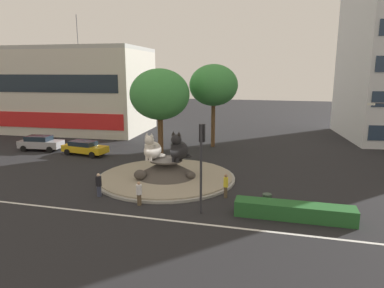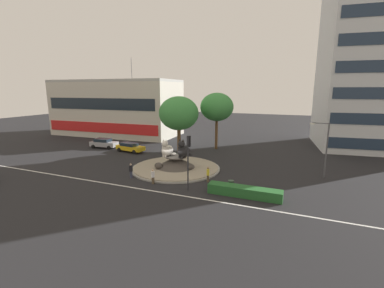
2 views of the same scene
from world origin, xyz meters
name	(u,v)px [view 1 (image 1 of 2)]	position (x,y,z in m)	size (l,w,h in m)	color
ground_plane	(166,179)	(0.00, 0.00, 0.00)	(160.00, 160.00, 0.00)	black
lane_centreline	(126,216)	(0.00, -7.38, 0.00)	(112.00, 0.20, 0.01)	silver
roundabout_island	(166,172)	(-0.01, -0.01, 0.53)	(10.80, 10.80, 1.58)	gray
cat_statue_white	(152,149)	(-1.03, -0.27, 2.37)	(1.57, 2.20, 2.16)	silver
cat_statue_black	(179,149)	(1.03, -0.01, 2.43)	(1.65, 2.39, 2.33)	black
traffic_light_mast	(202,152)	(4.18, -5.82, 3.72)	(0.32, 0.46, 5.35)	#2D2D33
shophouse_block	(56,90)	(-22.91, 18.52, 5.76)	(26.83, 12.73, 16.00)	beige
clipped_hedge_strip	(294,211)	(9.51, -5.32, 0.45)	(6.71, 1.20, 0.90)	#235B28
broadleaf_tree_behind_island	(214,85)	(1.23, 12.63, 6.81)	(5.30, 5.30, 9.10)	brown
second_tree_near_tower	(160,95)	(-3.35, 8.09, 6.04)	(5.99, 5.99, 8.61)	brown
pedestrian_yellow_shirt	(226,185)	(5.19, -2.98, 0.88)	(0.31, 0.31, 1.64)	brown
pedestrian_white_shirt	(139,193)	(0.12, -5.65, 0.81)	(0.36, 0.36, 1.55)	brown
pedestrian_black_shirt	(99,184)	(-3.12, -4.89, 0.84)	(0.40, 0.40, 1.62)	#33384C
sedan_on_far_lane	(85,147)	(-10.59, 5.49, 0.76)	(4.90, 2.48, 1.41)	gold
parked_car_right	(40,143)	(-16.30, 6.15, 0.83)	(4.68, 2.34, 1.57)	#99999E
litter_bin	(267,201)	(7.94, -4.07, 0.45)	(0.56, 0.56, 0.90)	#2D4233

